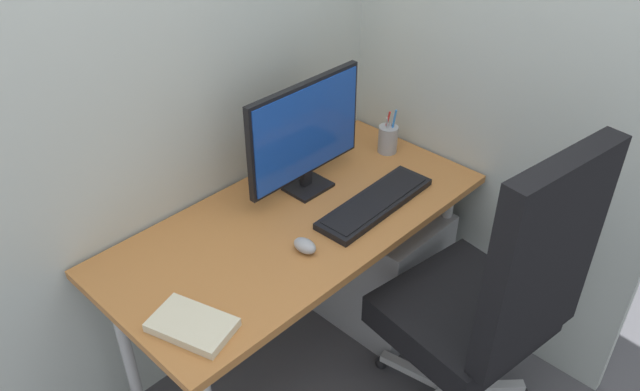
% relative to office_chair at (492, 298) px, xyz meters
% --- Properties ---
extents(ground_plane, '(8.00, 8.00, 0.00)m').
position_rel_office_chair_xyz_m(ground_plane, '(-0.23, 0.61, -0.59)').
color(ground_plane, '#4C4C51').
extents(desk, '(1.32, 0.62, 0.70)m').
position_rel_office_chair_xyz_m(desk, '(-0.23, 0.61, 0.04)').
color(desk, '#B27038').
rests_on(desk, ground_plane).
extents(office_chair, '(0.57, 0.58, 1.15)m').
position_rel_office_chair_xyz_m(office_chair, '(0.00, 0.00, 0.00)').
color(office_chair, black).
rests_on(office_chair, ground_plane).
extents(filing_cabinet, '(0.37, 0.55, 0.52)m').
position_rel_office_chair_xyz_m(filing_cabinet, '(0.18, 0.62, -0.33)').
color(filing_cabinet, '#9EA0A5').
rests_on(filing_cabinet, ground_plane).
extents(monitor, '(0.49, 0.12, 0.40)m').
position_rel_office_chair_xyz_m(monitor, '(-0.08, 0.72, 0.33)').
color(monitor, black).
rests_on(monitor, desk).
extents(keyboard, '(0.48, 0.15, 0.03)m').
position_rel_office_chair_xyz_m(keyboard, '(-0.00, 0.47, 0.12)').
color(keyboard, black).
rests_on(keyboard, desk).
extents(mouse, '(0.05, 0.08, 0.04)m').
position_rel_office_chair_xyz_m(mouse, '(-0.33, 0.48, 0.13)').
color(mouse, '#9EA0A5').
rests_on(mouse, desk).
extents(pen_holder, '(0.07, 0.07, 0.18)m').
position_rel_office_chair_xyz_m(pen_holder, '(0.31, 0.67, 0.17)').
color(pen_holder, '#9EA0A5').
rests_on(pen_holder, desk).
extents(notebook, '(0.20, 0.25, 0.03)m').
position_rel_office_chair_xyz_m(notebook, '(-0.77, 0.47, 0.12)').
color(notebook, beige).
rests_on(notebook, desk).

